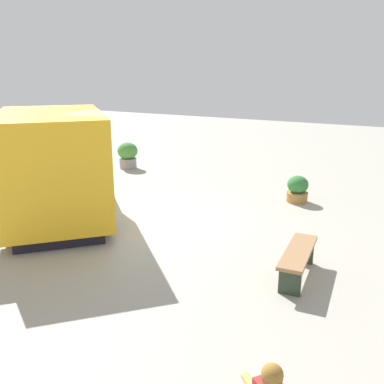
# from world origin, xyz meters

# --- Properties ---
(ground_plane) EXTENTS (40.00, 40.00, 0.00)m
(ground_plane) POSITION_xyz_m (0.00, 0.00, 0.00)
(ground_plane) COLOR #A6A396
(food_truck) EXTENTS (5.12, 5.20, 2.48)m
(food_truck) POSITION_xyz_m (0.70, -2.02, 1.18)
(food_truck) COLOR yellow
(food_truck) RESTS_ON ground_plane
(planter_flowering_near) EXTENTS (0.70, 0.70, 0.91)m
(planter_flowering_near) POSITION_xyz_m (-4.01, -3.42, 0.48)
(planter_flowering_near) COLOR gray
(planter_flowering_near) RESTS_ON ground_plane
(planter_flowering_far) EXTENTS (0.57, 0.57, 0.70)m
(planter_flowering_far) POSITION_xyz_m (-2.95, 2.86, 0.34)
(planter_flowering_far) COLOR #AB7940
(planter_flowering_far) RESTS_ON ground_plane
(plaza_bench) EXTENTS (1.57, 0.52, 0.49)m
(plaza_bench) POSITION_xyz_m (1.23, 3.99, 0.37)
(plaza_bench) COLOR #98704A
(plaza_bench) RESTS_ON ground_plane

